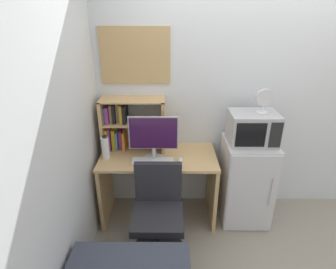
{
  "coord_description": "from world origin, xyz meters",
  "views": [
    {
      "loc": [
        -0.84,
        -2.77,
        2.11
      ],
      "look_at": [
        -0.86,
        -0.33,
        1.02
      ],
      "focal_mm": 29.29,
      "sensor_mm": 36.0,
      "label": 1
    }
  ],
  "objects_px": {
    "hutch_bookshelf": "(124,123)",
    "microwave": "(253,128)",
    "wall_corkboard": "(135,56)",
    "water_bottle": "(105,148)",
    "mini_fridge": "(245,181)",
    "desk_chair": "(158,218)",
    "desk_fan": "(264,100)",
    "keyboard": "(153,161)",
    "computer_mouse": "(180,160)",
    "monitor": "(153,136)"
  },
  "relations": [
    {
      "from": "desk_chair",
      "to": "monitor",
      "type": "bearing_deg",
      "value": 97.01
    },
    {
      "from": "computer_mouse",
      "to": "monitor",
      "type": "bearing_deg",
      "value": 170.87
    },
    {
      "from": "computer_mouse",
      "to": "desk_chair",
      "type": "bearing_deg",
      "value": -119.1
    },
    {
      "from": "microwave",
      "to": "hutch_bookshelf",
      "type": "bearing_deg",
      "value": 172.09
    },
    {
      "from": "hutch_bookshelf",
      "to": "keyboard",
      "type": "relative_size",
      "value": 1.61
    },
    {
      "from": "wall_corkboard",
      "to": "desk_chair",
      "type": "bearing_deg",
      "value": -73.27
    },
    {
      "from": "monitor",
      "to": "wall_corkboard",
      "type": "bearing_deg",
      "value": 116.65
    },
    {
      "from": "hutch_bookshelf",
      "to": "microwave",
      "type": "bearing_deg",
      "value": -7.91
    },
    {
      "from": "keyboard",
      "to": "computer_mouse",
      "type": "height_order",
      "value": "computer_mouse"
    },
    {
      "from": "monitor",
      "to": "keyboard",
      "type": "height_order",
      "value": "monitor"
    },
    {
      "from": "keyboard",
      "to": "desk_fan",
      "type": "distance_m",
      "value": 1.2
    },
    {
      "from": "computer_mouse",
      "to": "water_bottle",
      "type": "height_order",
      "value": "water_bottle"
    },
    {
      "from": "hutch_bookshelf",
      "to": "computer_mouse",
      "type": "distance_m",
      "value": 0.71
    },
    {
      "from": "desk_chair",
      "to": "microwave",
      "type": "bearing_deg",
      "value": 28.6
    },
    {
      "from": "water_bottle",
      "to": "microwave",
      "type": "relative_size",
      "value": 0.54
    },
    {
      "from": "wall_corkboard",
      "to": "water_bottle",
      "type": "bearing_deg",
      "value": -130.68
    },
    {
      "from": "keyboard",
      "to": "desk_chair",
      "type": "height_order",
      "value": "desk_chair"
    },
    {
      "from": "desk_fan",
      "to": "wall_corkboard",
      "type": "xyz_separation_m",
      "value": [
        -1.22,
        0.3,
        0.36
      ]
    },
    {
      "from": "desk_fan",
      "to": "wall_corkboard",
      "type": "relative_size",
      "value": 0.34
    },
    {
      "from": "hutch_bookshelf",
      "to": "desk_chair",
      "type": "height_order",
      "value": "hutch_bookshelf"
    },
    {
      "from": "microwave",
      "to": "wall_corkboard",
      "type": "height_order",
      "value": "wall_corkboard"
    },
    {
      "from": "desk_chair",
      "to": "wall_corkboard",
      "type": "height_order",
      "value": "wall_corkboard"
    },
    {
      "from": "hutch_bookshelf",
      "to": "desk_chair",
      "type": "distance_m",
      "value": 1.02
    },
    {
      "from": "desk_chair",
      "to": "hutch_bookshelf",
      "type": "bearing_deg",
      "value": 118.49
    },
    {
      "from": "wall_corkboard",
      "to": "desk_fan",
      "type": "bearing_deg",
      "value": -13.58
    },
    {
      "from": "monitor",
      "to": "microwave",
      "type": "xyz_separation_m",
      "value": [
        0.97,
        0.08,
        0.06
      ]
    },
    {
      "from": "mini_fridge",
      "to": "wall_corkboard",
      "type": "height_order",
      "value": "wall_corkboard"
    },
    {
      "from": "wall_corkboard",
      "to": "monitor",
      "type": "bearing_deg",
      "value": -63.35
    },
    {
      "from": "keyboard",
      "to": "wall_corkboard",
      "type": "bearing_deg",
      "value": 112.38
    },
    {
      "from": "mini_fridge",
      "to": "desk_chair",
      "type": "distance_m",
      "value": 1.05
    },
    {
      "from": "hutch_bookshelf",
      "to": "wall_corkboard",
      "type": "relative_size",
      "value": 0.95
    },
    {
      "from": "monitor",
      "to": "microwave",
      "type": "bearing_deg",
      "value": 4.74
    },
    {
      "from": "desk_fan",
      "to": "desk_chair",
      "type": "height_order",
      "value": "desk_fan"
    },
    {
      "from": "hutch_bookshelf",
      "to": "mini_fridge",
      "type": "xyz_separation_m",
      "value": [
        1.28,
        -0.18,
        -0.6
      ]
    },
    {
      "from": "monitor",
      "to": "keyboard",
      "type": "distance_m",
      "value": 0.25
    },
    {
      "from": "hutch_bookshelf",
      "to": "microwave",
      "type": "relative_size",
      "value": 1.43
    },
    {
      "from": "microwave",
      "to": "desk_chair",
      "type": "xyz_separation_m",
      "value": [
        -0.92,
        -0.5,
        -0.69
      ]
    },
    {
      "from": "keyboard",
      "to": "mini_fridge",
      "type": "bearing_deg",
      "value": 7.92
    },
    {
      "from": "monitor",
      "to": "desk_chair",
      "type": "relative_size",
      "value": 0.54
    },
    {
      "from": "keyboard",
      "to": "mini_fridge",
      "type": "relative_size",
      "value": 0.44
    },
    {
      "from": "monitor",
      "to": "desk_chair",
      "type": "bearing_deg",
      "value": -82.99
    },
    {
      "from": "keyboard",
      "to": "desk_chair",
      "type": "distance_m",
      "value": 0.54
    },
    {
      "from": "hutch_bookshelf",
      "to": "water_bottle",
      "type": "xyz_separation_m",
      "value": [
        -0.16,
        -0.23,
        -0.17
      ]
    },
    {
      "from": "water_bottle",
      "to": "wall_corkboard",
      "type": "bearing_deg",
      "value": 49.32
    },
    {
      "from": "keyboard",
      "to": "computer_mouse",
      "type": "distance_m",
      "value": 0.27
    },
    {
      "from": "computer_mouse",
      "to": "desk_chair",
      "type": "height_order",
      "value": "desk_chair"
    },
    {
      "from": "monitor",
      "to": "desk_chair",
      "type": "distance_m",
      "value": 0.76
    },
    {
      "from": "wall_corkboard",
      "to": "microwave",
      "type": "bearing_deg",
      "value": -14.1
    },
    {
      "from": "desk_chair",
      "to": "wall_corkboard",
      "type": "xyz_separation_m",
      "value": [
        -0.24,
        0.79,
        1.34
      ]
    },
    {
      "from": "monitor",
      "to": "computer_mouse",
      "type": "distance_m",
      "value": 0.36
    }
  ]
}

